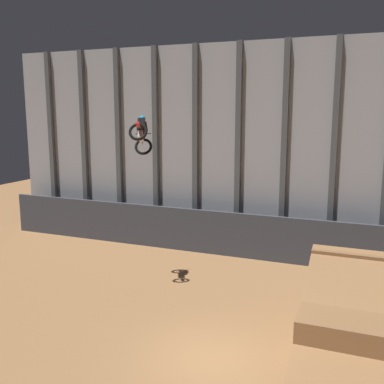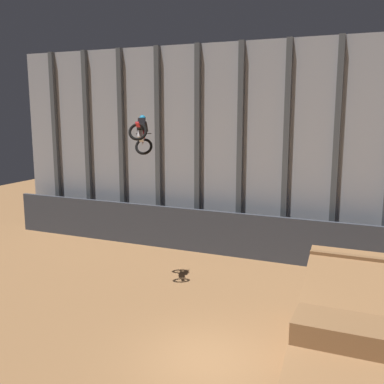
{
  "view_description": "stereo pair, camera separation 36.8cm",
  "coord_description": "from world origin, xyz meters",
  "views": [
    {
      "loc": [
        4.04,
        -11.46,
        7.25
      ],
      "look_at": [
        -2.72,
        5.31,
        3.97
      ],
      "focal_mm": 42.0,
      "sensor_mm": 36.0,
      "label": 1
    },
    {
      "loc": [
        4.38,
        -11.32,
        7.25
      ],
      "look_at": [
        -2.72,
        5.31,
        3.97
      ],
      "focal_mm": 42.0,
      "sensor_mm": 36.0,
      "label": 2
    }
  ],
  "objects": [
    {
      "name": "ground_plane",
      "position": [
        0.0,
        0.0,
        0.0
      ],
      "size": [
        60.0,
        60.0,
        0.0
      ],
      "primitive_type": "plane",
      "color": "#996B42"
    },
    {
      "name": "arena_back_wall",
      "position": [
        0.0,
        10.81,
        5.32
      ],
      "size": [
        32.0,
        0.4,
        10.64
      ],
      "color": "#A3A8B2",
      "rests_on": "ground_plane"
    },
    {
      "name": "lower_barrier",
      "position": [
        0.0,
        9.47,
        1.13
      ],
      "size": [
        31.36,
        0.2,
        2.26
      ],
      "color": "#383D47",
      "rests_on": "ground_plane"
    },
    {
      "name": "dirt_ramp",
      "position": [
        3.56,
        2.39,
        0.91
      ],
      "size": [
        2.5,
        5.79,
        2.72
      ],
      "color": "olive",
      "rests_on": "ground_plane"
    },
    {
      "name": "rider_bike_solo",
      "position": [
        -4.56,
        4.46,
        6.33
      ],
      "size": [
        1.24,
        1.82,
        1.67
      ],
      "rotation": [
        -0.49,
        0.0,
        0.33
      ],
      "color": "black"
    }
  ]
}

